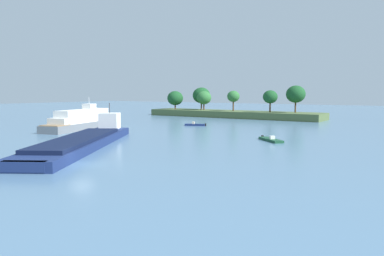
% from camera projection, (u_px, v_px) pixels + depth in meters
% --- Properties ---
extents(ground_plane, '(400.00, 400.00, 0.00)m').
position_uv_depth(ground_plane, '(82.00, 164.00, 40.39)').
color(ground_plane, slate).
extents(treeline_island, '(54.18, 10.42, 9.36)m').
position_uv_depth(treeline_island, '(229.00, 108.00, 114.87)').
color(treeline_island, '#4C6038').
rests_on(treeline_island, ground).
extents(white_riverboat, '(10.56, 22.45, 6.52)m').
position_uv_depth(white_riverboat, '(82.00, 120.00, 78.87)').
color(white_riverboat, slate).
rests_on(white_riverboat, ground).
extents(cargo_barge, '(22.73, 32.28, 5.73)m').
position_uv_depth(cargo_barge, '(84.00, 140.00, 53.59)').
color(cargo_barge, navy).
rests_on(cargo_barge, ground).
extents(small_motorboat, '(5.39, 5.05, 0.87)m').
position_uv_depth(small_motorboat, '(271.00, 140.00, 59.49)').
color(small_motorboat, '#19472D').
rests_on(small_motorboat, ground).
extents(fishing_skiff, '(4.78, 2.88, 0.92)m').
position_uv_depth(fishing_skiff, '(195.00, 125.00, 86.10)').
color(fishing_skiff, navy).
rests_on(fishing_skiff, ground).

